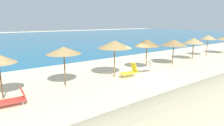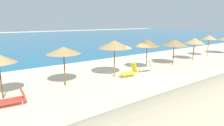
{
  "view_description": "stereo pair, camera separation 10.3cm",
  "coord_description": "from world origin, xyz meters",
  "px_view_note": "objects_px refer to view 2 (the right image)",
  "views": [
    {
      "loc": [
        -10.37,
        -10.84,
        4.34
      ],
      "look_at": [
        -1.78,
        1.12,
        1.07
      ],
      "focal_mm": 29.99,
      "sensor_mm": 36.0,
      "label": 1
    },
    {
      "loc": [
        -10.29,
        -10.9,
        4.34
      ],
      "look_at": [
        -1.78,
        1.12,
        1.07
      ],
      "focal_mm": 29.99,
      "sensor_mm": 36.0,
      "label": 2
    }
  ],
  "objects_px": {
    "beach_umbrella_4": "(114,44)",
    "beach_umbrella_5": "(147,43)",
    "beach_umbrella_3": "(64,50)",
    "beach_umbrella_8": "(209,37)",
    "lounge_chair_0": "(12,99)",
    "lounge_chair_3": "(147,67)",
    "beach_umbrella_6": "(174,43)",
    "lounge_chair_2": "(130,71)",
    "beach_umbrella_7": "(194,41)"
  },
  "relations": [
    {
      "from": "beach_umbrella_4",
      "to": "beach_umbrella_5",
      "type": "bearing_deg",
      "value": 1.46
    },
    {
      "from": "beach_umbrella_3",
      "to": "beach_umbrella_5",
      "type": "distance_m",
      "value": 7.72
    },
    {
      "from": "beach_umbrella_3",
      "to": "beach_umbrella_8",
      "type": "relative_size",
      "value": 1.02
    },
    {
      "from": "beach_umbrella_3",
      "to": "beach_umbrella_5",
      "type": "xyz_separation_m",
      "value": [
        7.72,
        -0.06,
        0.01
      ]
    },
    {
      "from": "lounge_chair_0",
      "to": "lounge_chair_3",
      "type": "bearing_deg",
      "value": -80.73
    },
    {
      "from": "beach_umbrella_6",
      "to": "beach_umbrella_3",
      "type": "bearing_deg",
      "value": 179.39
    },
    {
      "from": "lounge_chair_0",
      "to": "lounge_chair_2",
      "type": "height_order",
      "value": "lounge_chair_2"
    },
    {
      "from": "beach_umbrella_3",
      "to": "beach_umbrella_5",
      "type": "bearing_deg",
      "value": -0.43
    },
    {
      "from": "beach_umbrella_4",
      "to": "beach_umbrella_7",
      "type": "xyz_separation_m",
      "value": [
        11.44,
        0.26,
        -0.41
      ]
    },
    {
      "from": "beach_umbrella_7",
      "to": "beach_umbrella_8",
      "type": "xyz_separation_m",
      "value": [
        3.54,
        0.22,
        0.2
      ]
    },
    {
      "from": "beach_umbrella_4",
      "to": "lounge_chair_2",
      "type": "distance_m",
      "value": 2.47
    },
    {
      "from": "beach_umbrella_3",
      "to": "lounge_chair_3",
      "type": "bearing_deg",
      "value": -4.44
    },
    {
      "from": "beach_umbrella_8",
      "to": "lounge_chair_0",
      "type": "distance_m",
      "value": 22.61
    },
    {
      "from": "beach_umbrella_5",
      "to": "lounge_chair_2",
      "type": "bearing_deg",
      "value": -162.25
    },
    {
      "from": "beach_umbrella_5",
      "to": "lounge_chair_0",
      "type": "relative_size",
      "value": 1.75
    },
    {
      "from": "lounge_chair_2",
      "to": "lounge_chair_0",
      "type": "bearing_deg",
      "value": 97.1
    },
    {
      "from": "beach_umbrella_4",
      "to": "beach_umbrella_5",
      "type": "relative_size",
      "value": 1.04
    },
    {
      "from": "lounge_chair_2",
      "to": "lounge_chair_3",
      "type": "relative_size",
      "value": 1.01
    },
    {
      "from": "beach_umbrella_6",
      "to": "lounge_chair_0",
      "type": "height_order",
      "value": "beach_umbrella_6"
    },
    {
      "from": "beach_umbrella_3",
      "to": "beach_umbrella_8",
      "type": "bearing_deg",
      "value": 1.0
    },
    {
      "from": "beach_umbrella_7",
      "to": "lounge_chair_2",
      "type": "xyz_separation_m",
      "value": [
        -10.46,
        -1.03,
        -1.73
      ]
    },
    {
      "from": "beach_umbrella_5",
      "to": "lounge_chair_3",
      "type": "relative_size",
      "value": 1.97
    },
    {
      "from": "beach_umbrella_5",
      "to": "beach_umbrella_7",
      "type": "xyz_separation_m",
      "value": [
        7.77,
        0.17,
        -0.29
      ]
    },
    {
      "from": "beach_umbrella_7",
      "to": "lounge_chair_0",
      "type": "relative_size",
      "value": 1.57
    },
    {
      "from": "beach_umbrella_3",
      "to": "beach_umbrella_4",
      "type": "height_order",
      "value": "beach_umbrella_4"
    },
    {
      "from": "beach_umbrella_6",
      "to": "beach_umbrella_8",
      "type": "height_order",
      "value": "beach_umbrella_8"
    },
    {
      "from": "beach_umbrella_8",
      "to": "beach_umbrella_4",
      "type": "bearing_deg",
      "value": -178.15
    },
    {
      "from": "beach_umbrella_8",
      "to": "lounge_chair_0",
      "type": "xyz_separation_m",
      "value": [
        -22.46,
        -1.69,
        -2.02
      ]
    },
    {
      "from": "lounge_chair_3",
      "to": "beach_umbrella_5",
      "type": "bearing_deg",
      "value": -31.21
    },
    {
      "from": "beach_umbrella_3",
      "to": "beach_umbrella_6",
      "type": "height_order",
      "value": "beach_umbrella_3"
    },
    {
      "from": "beach_umbrella_5",
      "to": "lounge_chair_0",
      "type": "distance_m",
      "value": 11.42
    },
    {
      "from": "beach_umbrella_3",
      "to": "beach_umbrella_7",
      "type": "xyz_separation_m",
      "value": [
        15.49,
        0.11,
        -0.27
      ]
    },
    {
      "from": "beach_umbrella_3",
      "to": "lounge_chair_0",
      "type": "distance_m",
      "value": 4.24
    },
    {
      "from": "lounge_chair_3",
      "to": "beach_umbrella_4",
      "type": "bearing_deg",
      "value": 93.05
    },
    {
      "from": "beach_umbrella_6",
      "to": "beach_umbrella_7",
      "type": "distance_m",
      "value": 3.98
    },
    {
      "from": "beach_umbrella_3",
      "to": "lounge_chair_3",
      "type": "relative_size",
      "value": 1.91
    },
    {
      "from": "lounge_chair_2",
      "to": "lounge_chair_3",
      "type": "distance_m",
      "value": 2.27
    },
    {
      "from": "beach_umbrella_5",
      "to": "lounge_chair_0",
      "type": "bearing_deg",
      "value": -173.37
    },
    {
      "from": "beach_umbrella_3",
      "to": "beach_umbrella_6",
      "type": "relative_size",
      "value": 1.05
    },
    {
      "from": "lounge_chair_0",
      "to": "lounge_chair_2",
      "type": "xyz_separation_m",
      "value": [
        8.46,
        0.43,
        0.09
      ]
    },
    {
      "from": "beach_umbrella_8",
      "to": "lounge_chair_3",
      "type": "height_order",
      "value": "beach_umbrella_8"
    },
    {
      "from": "beach_umbrella_7",
      "to": "beach_umbrella_8",
      "type": "height_order",
      "value": "beach_umbrella_8"
    },
    {
      "from": "beach_umbrella_7",
      "to": "lounge_chair_0",
      "type": "xyz_separation_m",
      "value": [
        -18.91,
        -1.46,
        -1.82
      ]
    },
    {
      "from": "beach_umbrella_6",
      "to": "beach_umbrella_8",
      "type": "bearing_deg",
      "value": 3.46
    },
    {
      "from": "beach_umbrella_8",
      "to": "lounge_chair_0",
      "type": "height_order",
      "value": "beach_umbrella_8"
    },
    {
      "from": "beach_umbrella_5",
      "to": "beach_umbrella_6",
      "type": "bearing_deg",
      "value": -0.96
    },
    {
      "from": "beach_umbrella_4",
      "to": "beach_umbrella_8",
      "type": "height_order",
      "value": "beach_umbrella_4"
    },
    {
      "from": "lounge_chair_0",
      "to": "beach_umbrella_4",
      "type": "bearing_deg",
      "value": -75.82
    },
    {
      "from": "beach_umbrella_5",
      "to": "beach_umbrella_6",
      "type": "height_order",
      "value": "beach_umbrella_5"
    },
    {
      "from": "lounge_chair_2",
      "to": "beach_umbrella_6",
      "type": "bearing_deg",
      "value": -78.82
    }
  ]
}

